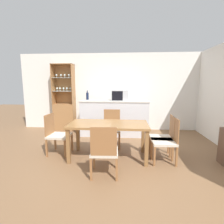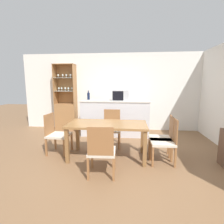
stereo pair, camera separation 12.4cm
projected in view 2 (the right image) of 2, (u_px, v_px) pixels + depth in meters
The scene contains 12 objects.
ground_plane at pixel (114, 162), 3.53m from camera, with size 18.00×18.00×0.00m, color brown.
wall_back at pixel (121, 92), 5.90m from camera, with size 6.80×0.06×2.55m.
kitchen_counter at pixel (115, 118), 5.31m from camera, with size 2.03×0.64×1.06m.
display_cabinet at pixel (66, 111), 5.99m from camera, with size 0.69×0.38×2.19m.
dining_table at pixel (107, 128), 3.65m from camera, with size 1.63×0.82×0.75m.
dining_chair_side_right_far at pixel (163, 137), 3.68m from camera, with size 0.47×0.47×0.90m.
dining_chair_head_far at pixel (111, 128), 4.43m from camera, with size 0.46×0.46×0.90m.
dining_chair_side_left_far at pixel (57, 134), 3.93m from camera, with size 0.48×0.48×0.90m.
dining_chair_head_near at pixel (102, 151), 2.94m from camera, with size 0.48×0.48×0.90m.
dining_chair_side_right_near at pixel (165, 141), 3.44m from camera, with size 0.47×0.47×0.90m.
microwave at pixel (121, 95), 5.17m from camera, with size 0.49×0.35×0.31m.
wine_bottle at pixel (88, 96), 5.48m from camera, with size 0.08×0.08×0.29m.
Camera 2 is at (0.31, -3.30, 1.57)m, focal length 28.00 mm.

